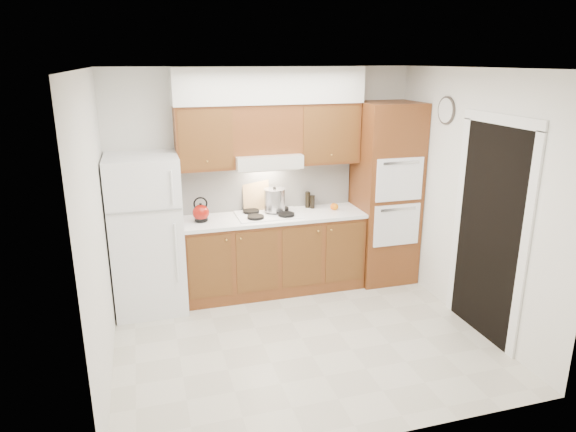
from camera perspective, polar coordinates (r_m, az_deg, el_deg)
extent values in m
plane|color=beige|center=(5.28, 1.52, -13.42)|extent=(3.60, 3.60, 0.00)
plane|color=white|center=(4.55, 1.78, 16.09)|extent=(3.60, 3.60, 0.00)
cube|color=silver|center=(6.15, -2.64, 4.10)|extent=(3.60, 0.02, 2.60)
cube|color=silver|center=(4.56, -20.45, -1.62)|extent=(0.02, 3.00, 2.60)
cube|color=silver|center=(5.56, 19.61, 1.70)|extent=(0.02, 3.00, 2.60)
cube|color=white|center=(5.76, -15.42, -1.96)|extent=(0.75, 0.72, 1.72)
cube|color=brown|center=(6.13, -1.64, -4.27)|extent=(2.11, 0.60, 0.90)
cube|color=white|center=(5.96, -1.66, -0.09)|extent=(2.13, 0.62, 0.04)
cube|color=white|center=(6.16, -2.37, 3.36)|extent=(2.11, 0.03, 0.56)
cube|color=brown|center=(6.39, 10.75, 2.46)|extent=(0.70, 0.65, 2.20)
cube|color=brown|center=(5.77, -9.32, 8.58)|extent=(0.63, 0.33, 0.70)
cube|color=brown|center=(6.10, 4.28, 9.21)|extent=(0.73, 0.33, 0.70)
cube|color=silver|center=(5.87, -2.40, 6.22)|extent=(0.75, 0.45, 0.15)
cube|color=brown|center=(5.88, -2.58, 9.68)|extent=(0.75, 0.33, 0.55)
cube|color=silver|center=(5.83, -2.12, 14.32)|extent=(2.13, 0.36, 0.40)
cube|color=white|center=(5.96, -2.17, 0.17)|extent=(0.74, 0.50, 0.01)
cube|color=black|center=(5.35, 21.39, -1.86)|extent=(0.02, 0.90, 2.10)
cylinder|color=#3F3833|center=(5.85, 17.19, 11.15)|extent=(0.02, 0.30, 0.30)
sphere|color=maroon|center=(5.78, -9.66, 0.36)|extent=(0.24, 0.24, 0.18)
cube|color=tan|center=(6.12, -3.57, 2.46)|extent=(0.32, 0.12, 0.41)
cylinder|color=#AEADB2|center=(6.00, -1.51, 1.77)|extent=(0.26, 0.26, 0.25)
cylinder|color=black|center=(6.24, 2.18, 1.82)|extent=(0.07, 0.07, 0.20)
cylinder|color=black|center=(6.31, 2.24, 1.89)|extent=(0.06, 0.06, 0.17)
cylinder|color=black|center=(6.22, 2.73, 1.59)|extent=(0.07, 0.07, 0.16)
sphere|color=orange|center=(6.18, 5.24, 1.03)|extent=(0.09, 0.09, 0.08)
sphere|color=orange|center=(6.18, 5.09, 1.05)|extent=(0.08, 0.08, 0.08)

